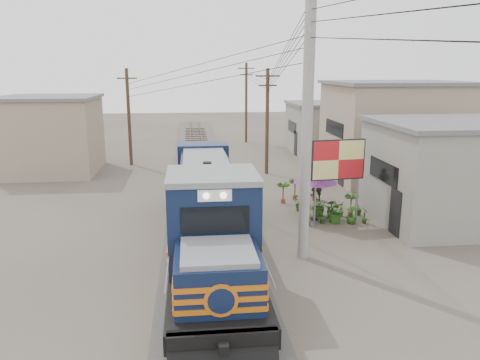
{
  "coord_description": "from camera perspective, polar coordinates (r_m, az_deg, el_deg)",
  "views": [
    {
      "loc": [
        -0.65,
        -16.72,
        6.97
      ],
      "look_at": [
        1.5,
        3.14,
        2.2
      ],
      "focal_mm": 35.0,
      "sensor_mm": 36.0,
      "label": 1
    }
  ],
  "objects": [
    {
      "name": "track",
      "position": [
        27.56,
        -4.65,
        -0.71
      ],
      "size": [
        1.15,
        70.0,
        0.12
      ],
      "color": "#51331E",
      "rests_on": "ground"
    },
    {
      "name": "shophouse_front",
      "position": [
        23.62,
        24.92,
        0.91
      ],
      "size": [
        7.35,
        6.3,
        4.7
      ],
      "color": "gray",
      "rests_on": "ground"
    },
    {
      "name": "shophouse_back",
      "position": [
        40.72,
        10.54,
        6.35
      ],
      "size": [
        6.3,
        6.3,
        4.2
      ],
      "color": "gray",
      "rests_on": "ground"
    },
    {
      "name": "ballast",
      "position": [
        27.6,
        -4.65,
        -1.07
      ],
      "size": [
        3.6,
        70.0,
        0.16
      ],
      "primitive_type": "cube",
      "color": "#595651",
      "rests_on": "ground"
    },
    {
      "name": "wooden_pole_far",
      "position": [
        45.15,
        0.76,
        9.57
      ],
      "size": [
        1.6,
        0.24,
        7.5
      ],
      "color": "#4C3826",
      "rests_on": "ground"
    },
    {
      "name": "power_lines",
      "position": [
        25.22,
        -5.21,
        14.73
      ],
      "size": [
        9.65,
        19.0,
        3.3
      ],
      "color": "black",
      "rests_on": "ground"
    },
    {
      "name": "wooden_pole_left",
      "position": [
        35.14,
        -13.4,
        7.7
      ],
      "size": [
        1.6,
        0.24,
        7.0
      ],
      "color": "#4C3826",
      "rests_on": "ground"
    },
    {
      "name": "plant_nursery",
      "position": [
        22.55,
        10.52,
        -3.53
      ],
      "size": [
        3.34,
        3.0,
        1.06
      ],
      "color": "#285418",
      "rests_on": "ground"
    },
    {
      "name": "market_umbrella",
      "position": [
        21.96,
        9.17,
        0.32
      ],
      "size": [
        2.28,
        2.28,
        2.34
      ],
      "rotation": [
        0.0,
        0.0,
        0.08
      ],
      "color": "black",
      "rests_on": "ground"
    },
    {
      "name": "ground",
      "position": [
        18.13,
        -3.71,
        -9.22
      ],
      "size": [
        120.0,
        120.0,
        0.0
      ],
      "primitive_type": "plane",
      "color": "#473F35",
      "rests_on": "ground"
    },
    {
      "name": "vendor",
      "position": [
        25.51,
        9.33,
        -0.58
      ],
      "size": [
        0.68,
        0.48,
        1.74
      ],
      "primitive_type": "imported",
      "rotation": [
        0.0,
        0.0,
        3.25
      ],
      "color": "black",
      "rests_on": "ground"
    },
    {
      "name": "shophouse_mid",
      "position": [
        31.82,
        18.36,
        5.79
      ],
      "size": [
        8.4,
        7.35,
        6.2
      ],
      "color": "gray",
      "rests_on": "ground"
    },
    {
      "name": "shophouse_left",
      "position": [
        34.31,
        -22.05,
        5.15
      ],
      "size": [
        6.3,
        6.3,
        5.2
      ],
      "color": "gray",
      "rests_on": "ground"
    },
    {
      "name": "wooden_pole_mid",
      "position": [
        31.32,
        3.33,
        7.38
      ],
      "size": [
        1.6,
        0.24,
        7.0
      ],
      "color": "#4C3826",
      "rests_on": "ground"
    },
    {
      "name": "utility_pole_main",
      "position": [
        16.86,
        8.16,
        6.58
      ],
      "size": [
        0.4,
        0.4,
        10.0
      ],
      "color": "#9E9B93",
      "rests_on": "ground"
    },
    {
      "name": "billboard",
      "position": [
        21.45,
        11.87,
        2.19
      ],
      "size": [
        2.53,
        0.41,
        3.91
      ],
      "rotation": [
        0.0,
        0.0,
        0.11
      ],
      "color": "#99999E",
      "rests_on": "ground"
    },
    {
      "name": "locomotive",
      "position": [
        18.02,
        -3.86,
        -3.74
      ],
      "size": [
        2.79,
        15.19,
        3.77
      ],
      "color": "black",
      "rests_on": "ground"
    }
  ]
}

